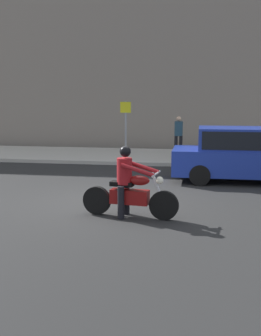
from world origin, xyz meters
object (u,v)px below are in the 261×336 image
Objects in this scene: parked_sedan_cobalt_blue at (243,154)px; street_sign_post at (126,124)px; motorcycle_with_rider_crimson at (129,188)px; pedestrian_bystander at (179,134)px.

street_sign_post is at bearing 140.04° from parked_sedan_cobalt_blue.
motorcycle_with_rider_crimson is 8.69m from pedestrian_bystander.
street_sign_post is 2.23m from pedestrian_bystander.
street_sign_post is at bearing 100.49° from motorcycle_with_rider_crimson.
pedestrian_bystander is (-2.25, 4.11, 0.27)m from parked_sedan_cobalt_blue.
parked_sedan_cobalt_blue is (2.88, 4.54, 0.23)m from motorcycle_with_rider_crimson.
parked_sedan_cobalt_blue is 2.65× the size of pedestrian_bystander.
street_sign_post is 1.36× the size of pedestrian_bystander.
parked_sedan_cobalt_blue reaches higher than motorcycle_with_rider_crimson.
pedestrian_bystander is (2.15, 0.42, -0.42)m from street_sign_post.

